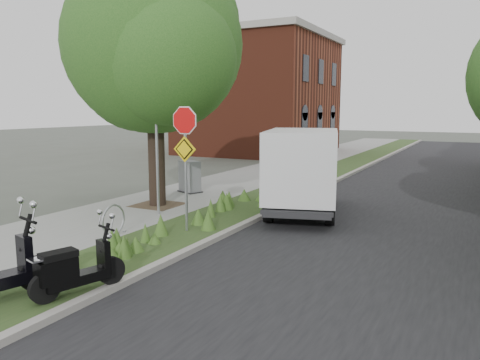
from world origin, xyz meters
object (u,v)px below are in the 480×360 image
at_px(sign_assembly, 185,143).
at_px(box_truck, 303,167).
at_px(scooter_near, 68,274).
at_px(utility_cabinet, 190,177).

distance_m(sign_assembly, box_truck, 4.16).
bearing_deg(scooter_near, utility_cabinet, 112.06).
xyz_separation_m(scooter_near, box_truck, (1.06, 8.02, 0.91)).
height_order(sign_assembly, scooter_near, sign_assembly).
xyz_separation_m(box_truck, utility_cabinet, (-4.70, 0.96, -0.74)).
xyz_separation_m(sign_assembly, scooter_near, (0.65, -4.33, -1.82)).
bearing_deg(sign_assembly, box_truck, 65.12).
bearing_deg(scooter_near, box_truck, 82.46).
bearing_deg(utility_cabinet, box_truck, -11.50).
bearing_deg(box_truck, scooter_near, -97.54).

